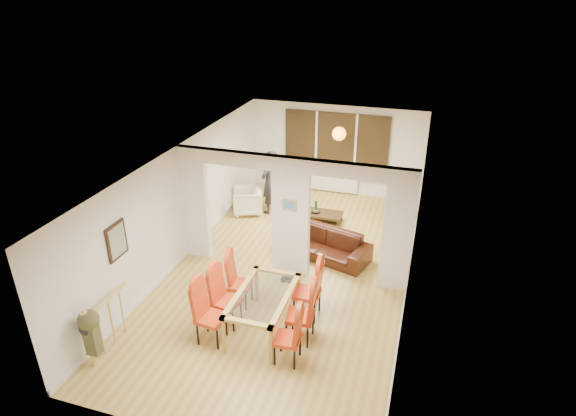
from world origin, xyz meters
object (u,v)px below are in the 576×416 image
at_px(person, 270,182).
at_px(bottle, 316,205).
at_px(dining_chair_ra, 288,335).
at_px(dining_table, 263,312).
at_px(coffee_table, 321,217).
at_px(dining_chair_lc, 240,281).
at_px(television, 398,212).
at_px(dining_chair_lb, 227,298).
at_px(dining_chair_la, 211,314).
at_px(sofa, 323,244).
at_px(dining_chair_rc, 307,289).
at_px(bowl, 316,211).
at_px(dining_chair_rb, 300,312).
at_px(armchair, 248,201).

relative_size(person, bottle, 6.00).
xyz_separation_m(dining_chair_ra, person, (-2.12, 5.26, 0.35)).
xyz_separation_m(dining_table, coffee_table, (-0.03, 4.50, -0.26)).
bearing_deg(dining_chair_lc, person, 94.32).
distance_m(person, television, 3.44).
xyz_separation_m(dining_chair_lb, dining_chair_lc, (0.00, 0.61, -0.03)).
xyz_separation_m(person, bottle, (1.29, -0.06, -0.47)).
bearing_deg(dining_chair_la, sofa, 77.35).
bearing_deg(dining_chair_rc, person, 117.26).
height_order(dining_chair_rc, bottle, dining_chair_rc).
xyz_separation_m(dining_chair_la, person, (-0.71, 5.18, 0.31)).
relative_size(bottle, bowl, 1.25).
bearing_deg(television, dining_chair_rb, -170.93).
bearing_deg(dining_chair_la, coffee_table, 88.45).
height_order(dining_chair_lb, bowl, dining_chair_lb).
bearing_deg(sofa, dining_chair_rc, -67.94).
distance_m(dining_chair_rb, armchair, 5.26).
bearing_deg(bowl, dining_chair_rb, -79.24).
bearing_deg(dining_chair_lb, bowl, 93.90).
bearing_deg(dining_table, dining_chair_rb, -3.51).
distance_m(dining_chair_ra, bottle, 5.27).
distance_m(dining_chair_rb, television, 5.28).
xyz_separation_m(coffee_table, bowl, (-0.13, -0.03, 0.16)).
relative_size(dining_chair_rc, person, 0.68).
height_order(dining_chair_ra, dining_chair_rb, dining_chair_rb).
distance_m(dining_chair_la, person, 5.24).
xyz_separation_m(television, bottle, (-2.08, -0.50, 0.13)).
distance_m(dining_chair_la, dining_chair_rc, 1.82).
xyz_separation_m(dining_chair_lb, coffee_table, (0.65, 4.53, -0.43)).
bearing_deg(dining_chair_la, dining_chair_rc, 46.42).
distance_m(dining_chair_la, coffee_table, 5.11).
bearing_deg(dining_chair_la, dining_table, 41.70).
relative_size(dining_chair_lb, dining_chair_rb, 0.97).
bearing_deg(bottle, dining_chair_lb, -96.13).
bearing_deg(person, dining_table, 35.55).
bearing_deg(armchair, bowl, 69.75).
height_order(dining_chair_lb, dining_chair_lc, dining_chair_lb).
distance_m(dining_table, armchair, 4.89).
relative_size(dining_table, dining_chair_rc, 1.41).
height_order(person, coffee_table, person).
bearing_deg(dining_chair_la, television, 71.47).
relative_size(television, bowl, 3.98).
distance_m(person, coffee_table, 1.63).
xyz_separation_m(dining_chair_la, dining_chair_lc, (0.08, 1.12, -0.04)).
distance_m(dining_chair_lc, armchair, 4.09).
relative_size(sofa, coffee_table, 1.93).
relative_size(dining_chair_lc, bowl, 4.52).
relative_size(dining_chair_lc, dining_chair_rc, 0.89).
bearing_deg(dining_table, bowl, 92.12).
bearing_deg(person, coffee_table, 102.15).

